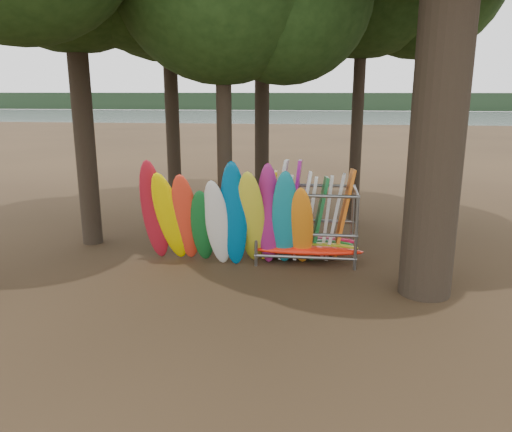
# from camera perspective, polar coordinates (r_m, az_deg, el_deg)

# --- Properties ---
(ground) EXTENTS (120.00, 120.00, 0.00)m
(ground) POSITION_cam_1_polar(r_m,az_deg,el_deg) (12.56, -1.07, -7.88)
(ground) COLOR #47331E
(ground) RESTS_ON ground
(lake) EXTENTS (160.00, 160.00, 0.00)m
(lake) POSITION_cam_1_polar(r_m,az_deg,el_deg) (71.69, 5.61, 10.40)
(lake) COLOR gray
(lake) RESTS_ON ground
(far_shore) EXTENTS (160.00, 4.00, 4.00)m
(far_shore) POSITION_cam_1_polar(r_m,az_deg,el_deg) (121.56, 6.22, 12.88)
(far_shore) COLOR black
(far_shore) RESTS_ON ground
(kayak_row) EXTENTS (4.77, 1.78, 3.14)m
(kayak_row) POSITION_cam_1_polar(r_m,az_deg,el_deg) (13.35, -3.43, -0.35)
(kayak_row) COLOR #B01829
(kayak_row) RESTS_ON ground
(storage_rack) EXTENTS (3.19, 1.52, 2.83)m
(storage_rack) POSITION_cam_1_polar(r_m,az_deg,el_deg) (14.21, 5.75, -1.14)
(storage_rack) COLOR slate
(storage_rack) RESTS_ON ground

